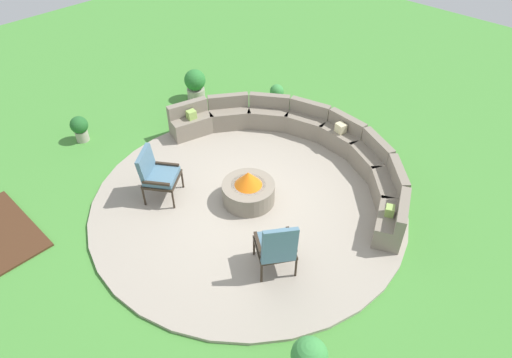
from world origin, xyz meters
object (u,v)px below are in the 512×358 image
Objects in this scene: fire_pit at (248,190)px; lounge_chair_front_right at (276,246)px; potted_plant_0 at (277,93)px; potted_plant_1 at (195,84)px; potted_plant_2 at (80,128)px; curved_stone_bench at (305,143)px; lounge_chair_front_left at (157,173)px.

fire_pit is 1.69m from lounge_chair_front_right.
fire_pit is 3.64m from potted_plant_0.
potted_plant_1 is at bearing 153.13° from fire_pit.
potted_plant_2 is (-5.48, -0.22, -0.27)m from lounge_chair_front_right.
curved_stone_bench is 2.24m from potted_plant_0.
fire_pit is 4.19m from potted_plant_2.
potted_plant_0 is at bearing 146.78° from curved_stone_bench.
curved_stone_bench is 5.44× the size of lounge_chair_front_left.
lounge_chair_front_left is at bearing 0.62° from potted_plant_2.
lounge_chair_front_left is 4.15m from potted_plant_0.
potted_plant_1 is 1.32× the size of potted_plant_2.
lounge_chair_front_right is 2.06× the size of potted_plant_0.
fire_pit is 0.93× the size of lounge_chair_front_right.
lounge_chair_front_left reaches higher than potted_plant_1.
lounge_chair_front_left reaches higher than potted_plant_0.
fire_pit is at bearing -85.69° from curved_stone_bench.
lounge_chair_front_right reaches higher than fire_pit.
potted_plant_1 reaches higher than potted_plant_0.
lounge_chair_front_left is 2.73m from lounge_chair_front_right.
potted_plant_1 is at bearing 179.62° from curved_stone_bench.
fire_pit is at bearing 93.57° from lounge_chair_front_right.
potted_plant_2 is at bearing -98.35° from potted_plant_1.
curved_stone_bench is 3.10m from lounge_chair_front_right.
curved_stone_bench is at bearing 36.42° from potted_plant_2.
potted_plant_1 is at bearing 96.34° from lounge_chair_front_right.
potted_plant_2 is (-3.91, -2.88, -0.02)m from curved_stone_bench.
lounge_chair_front_left is at bearing -141.09° from fire_pit.
potted_plant_0 is at bearing 155.52° from lounge_chair_front_left.
fire_pit is at bearing 14.86° from potted_plant_2.
potted_plant_2 is (-0.43, -2.91, -0.08)m from potted_plant_1.
potted_plant_0 is at bearing 63.66° from potted_plant_2.
curved_stone_bench reaches higher than potted_plant_0.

